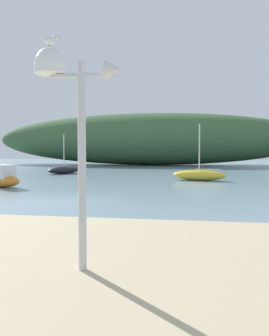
{
  "coord_description": "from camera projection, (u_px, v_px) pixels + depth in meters",
  "views": [
    {
      "loc": [
        4.96,
        -12.18,
        1.97
      ],
      "look_at": [
        2.2,
        5.01,
        1.06
      ],
      "focal_mm": 36.84,
      "sensor_mm": 36.0,
      "label": 1
    }
  ],
  "objects": [
    {
      "name": "sailboat_centre_water",
      "position": [
        64.0,
        170.0,
        28.75
      ],
      "size": [
        2.66,
        3.41,
        3.29
      ],
      "color": "black",
      "rests_on": "ground"
    },
    {
      "name": "distant_hill",
      "position": [
        150.0,
        139.0,
        45.9
      ],
      "size": [
        42.21,
        10.51,
        6.87
      ],
      "primitive_type": "ellipsoid",
      "color": "#3D6038",
      "rests_on": "ground"
    },
    {
      "name": "sailboat_mid_channel",
      "position": [
        199.0,
        175.0,
        22.32
      ],
      "size": [
        3.61,
        1.84,
        3.67
      ],
      "color": "gold",
      "rests_on": "ground"
    },
    {
      "name": "motorboat_east_reach",
      "position": [
        2.0,
        179.0,
        18.33
      ],
      "size": [
        3.03,
        2.12,
        1.19
      ],
      "color": "orange",
      "rests_on": "ground"
    },
    {
      "name": "seagull_on_radar",
      "position": [
        50.0,
        40.0,
        5.0
      ],
      "size": [
        0.25,
        0.19,
        0.2
      ],
      "color": "orange",
      "rests_on": "mast_structure"
    },
    {
      "name": "mast_structure",
      "position": [
        65.0,
        91.0,
        5.0
      ],
      "size": [
        1.29,
        0.45,
        3.26
      ],
      "color": "silver",
      "rests_on": "beach_sand"
    },
    {
      "name": "ground_plane",
      "position": [
        55.0,
        203.0,
        12.9
      ],
      "size": [
        120.0,
        120.0,
        0.0
      ],
      "primitive_type": "plane",
      "color": "#7A99A8"
    }
  ]
}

